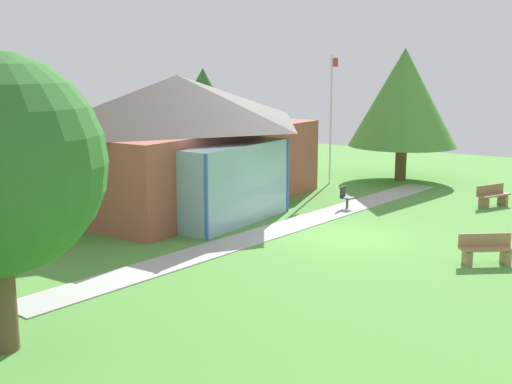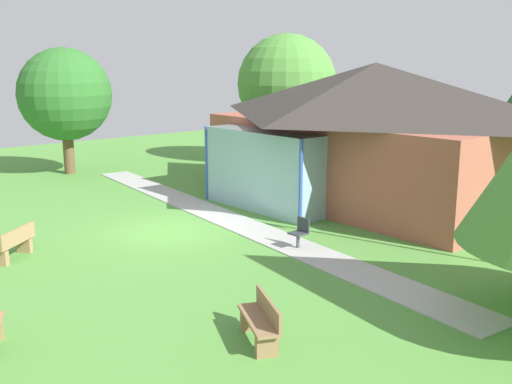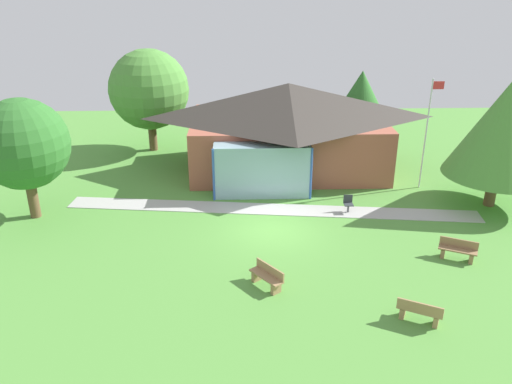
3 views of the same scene
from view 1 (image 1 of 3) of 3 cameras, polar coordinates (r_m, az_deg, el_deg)
ground_plane at (r=21.18m, az=7.65°, el=-3.87°), size 44.00×44.00×0.00m
pavilion at (r=25.94m, az=-6.68°, el=4.79°), size 12.00×8.51×5.06m
footpath at (r=22.15m, az=2.71°, el=-3.08°), size 20.28×3.64×0.03m
flagpole at (r=30.08m, az=6.63°, el=6.85°), size 0.64×0.08×5.92m
bench_front_center at (r=19.13m, az=19.58°, el=-4.82°), size 1.27×1.45×0.84m
bench_lawn_far_right at (r=26.99m, az=20.09°, el=-0.34°), size 1.54×1.05×0.84m
patio_chair_lawn_spare at (r=25.12m, az=7.90°, el=-0.54°), size 0.44×0.44×0.86m
tree_behind_pavilion_right at (r=31.15m, az=-4.67°, el=8.05°), size 3.27×3.27×5.31m
tree_east_hedge at (r=31.59m, az=12.85°, el=8.09°), size 5.10×5.10×6.24m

